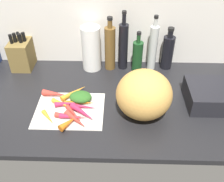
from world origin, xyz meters
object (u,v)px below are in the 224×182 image
at_px(carrot_1, 68,104).
at_px(bottle_1, 123,46).
at_px(carrot_0, 55,94).
at_px(carrot_2, 76,120).
at_px(paper_towel_roll, 91,48).
at_px(cutting_board, 70,110).
at_px(carrot_4, 74,114).
at_px(bottle_3, 153,47).
at_px(bottle_4, 168,51).
at_px(carrot_10, 74,92).
at_px(carrot_5, 83,113).
at_px(carrot_7, 68,123).
at_px(carrot_3, 63,104).
at_px(knife_block, 22,54).
at_px(carrot_8, 85,107).
at_px(carrot_9, 70,117).
at_px(dish_rack, 211,95).
at_px(winter_squash, 144,95).
at_px(bottle_2, 137,56).
at_px(carrot_11, 48,117).
at_px(bottle_0, 110,48).
at_px(carrot_6, 71,116).
at_px(carrot_12, 80,103).

xyz_separation_m(carrot_1, bottle_1, (0.28, 0.38, 0.13)).
relative_size(carrot_0, carrot_2, 0.97).
bearing_deg(paper_towel_roll, cutting_board, -101.47).
bearing_deg(carrot_4, bottle_1, 61.75).
height_order(bottle_3, bottle_4, bottle_3).
distance_m(carrot_10, paper_towel_roll, 0.31).
height_order(carrot_0, carrot_5, carrot_0).
bearing_deg(carrot_2, carrot_7, -145.62).
distance_m(cutting_board, carrot_3, 0.05).
distance_m(knife_block, bottle_4, 0.90).
distance_m(carrot_7, bottle_3, 0.69).
relative_size(carrot_2, carrot_7, 1.42).
bearing_deg(cutting_board, carrot_7, -83.11).
relative_size(carrot_8, carrot_9, 1.18).
relative_size(carrot_5, dish_rack, 0.63).
bearing_deg(winter_squash, carrot_10, 160.34).
relative_size(knife_block, bottle_1, 0.63).
bearing_deg(dish_rack, bottle_2, 141.00).
distance_m(carrot_8, carrot_11, 0.19).
distance_m(carrot_1, dish_rack, 0.74).
xyz_separation_m(bottle_0, bottle_2, (0.17, -0.02, -0.04)).
relative_size(carrot_2, dish_rack, 0.58).
bearing_deg(paper_towel_roll, carrot_4, -96.64).
relative_size(carrot_0, carrot_6, 0.86).
distance_m(carrot_6, paper_towel_roll, 0.48).
relative_size(carrot_12, bottle_3, 0.48).
xyz_separation_m(knife_block, bottle_3, (0.81, 0.01, 0.05)).
relative_size(carrot_0, carrot_4, 1.06).
distance_m(carrot_6, bottle_0, 0.52).
relative_size(winter_squash, bottle_2, 1.04).
bearing_deg(carrot_6, cutting_board, 106.57).
distance_m(carrot_2, carrot_8, 0.11).
bearing_deg(bottle_1, carrot_12, -120.86).
xyz_separation_m(carrot_4, dish_rack, (0.70, 0.13, 0.03)).
relative_size(carrot_0, carrot_7, 1.39).
height_order(carrot_3, bottle_4, bottle_4).
distance_m(bottle_0, bottle_1, 0.08).
relative_size(carrot_0, carrot_1, 1.01).
height_order(carrot_8, carrot_12, carrot_12).
distance_m(carrot_2, carrot_9, 0.04).
height_order(cutting_board, paper_towel_roll, paper_towel_roll).
bearing_deg(carrot_7, carrot_11, 159.92).
height_order(carrot_0, carrot_10, carrot_0).
distance_m(bottle_3, dish_rack, 0.44).
height_order(carrot_3, carrot_7, carrot_7).
xyz_separation_m(carrot_0, carrot_3, (0.05, -0.08, -0.01)).
bearing_deg(carrot_7, carrot_12, 75.84).
bearing_deg(carrot_11, bottle_1, 52.99).
height_order(bottle_2, bottle_4, bottle_4).
xyz_separation_m(carrot_4, bottle_4, (0.52, 0.47, 0.09)).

